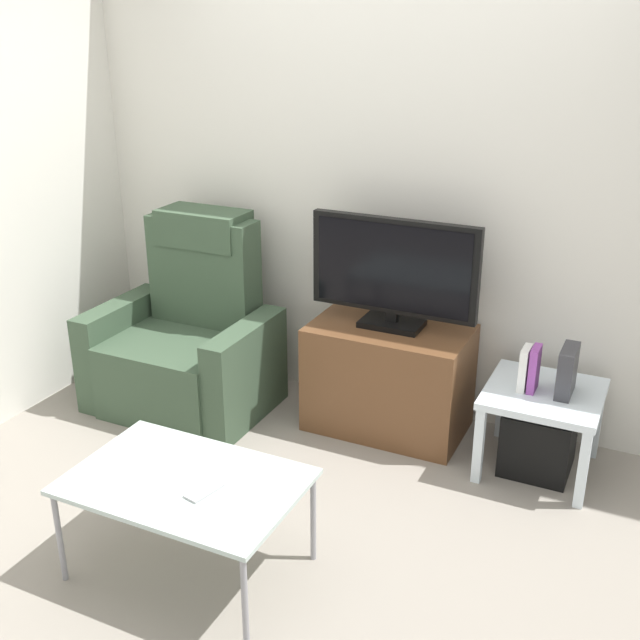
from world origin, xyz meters
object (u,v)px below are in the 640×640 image
object	(u,v)px
television	(394,271)
subwoofer_box	(539,439)
book_leftmost	(525,368)
coffee_table	(186,485)
recliner_armchair	(188,341)
side_table	(543,403)
tv_stand	(388,378)
cell_phone	(204,491)
game_console	(567,371)
book_middle	(534,369)

from	to	relation	value
television	subwoofer_box	xyz separation A→B (m)	(0.82, -0.09, -0.73)
book_leftmost	coffee_table	bearing A→B (deg)	-127.20
recliner_armchair	book_leftmost	xyz separation A→B (m)	(1.86, 0.11, 0.16)
side_table	subwoofer_box	world-z (taller)	side_table
television	tv_stand	bearing A→B (deg)	-90.00
tv_stand	subwoofer_box	xyz separation A→B (m)	(0.82, -0.07, -0.13)
book_leftmost	recliner_armchair	bearing A→B (deg)	-176.72
recliner_armchair	book_leftmost	size ratio (longest dim) A/B	5.10
coffee_table	cell_phone	xyz separation A→B (m)	(0.11, -0.04, 0.03)
television	game_console	bearing A→B (deg)	-4.92
television	side_table	size ratio (longest dim) A/B	1.64
book_leftmost	book_middle	distance (m)	0.04
television	side_table	bearing A→B (deg)	-6.15
side_table	game_console	distance (m)	0.21
side_table	cell_phone	world-z (taller)	cell_phone
recliner_armchair	subwoofer_box	xyz separation A→B (m)	(1.96, 0.13, -0.21)
tv_stand	television	distance (m)	0.60
subwoofer_box	book_leftmost	size ratio (longest dim) A/B	1.54
tv_stand	recliner_armchair	bearing A→B (deg)	-170.27
cell_phone	coffee_table	bearing A→B (deg)	174.23
side_table	book_middle	world-z (taller)	book_middle
book_leftmost	book_middle	xyz separation A→B (m)	(0.04, 0.00, 0.01)
side_table	game_console	size ratio (longest dim) A/B	2.30
tv_stand	book_middle	distance (m)	0.80
game_console	coffee_table	world-z (taller)	game_console
recliner_armchair	coffee_table	xyz separation A→B (m)	(0.84, -1.23, 0.03)
subwoofer_box	book_middle	bearing A→B (deg)	-160.26
tv_stand	coffee_table	world-z (taller)	tv_stand
recliner_armchair	book_middle	world-z (taller)	recliner_armchair
cell_phone	recliner_armchair	bearing A→B (deg)	139.92
cell_phone	subwoofer_box	bearing A→B (deg)	67.35
coffee_table	side_table	bearing A→B (deg)	50.60
tv_stand	game_console	xyz separation A→B (m)	(0.91, -0.06, 0.25)
television	subwoofer_box	bearing A→B (deg)	-6.15
recliner_armchair	game_console	xyz separation A→B (m)	(2.05, 0.14, 0.17)
subwoofer_box	coffee_table	bearing A→B (deg)	-129.40
tv_stand	coffee_table	xyz separation A→B (m)	(-0.30, -1.43, 0.11)
tv_stand	television	world-z (taller)	television
book_leftmost	coffee_table	distance (m)	1.69
recliner_armchair	side_table	world-z (taller)	recliner_armchair
recliner_armchair	side_table	xyz separation A→B (m)	(1.96, 0.13, -0.01)
television	cell_phone	world-z (taller)	television
book_leftmost	book_middle	bearing A→B (deg)	0.00
game_console	television	bearing A→B (deg)	175.08
tv_stand	recliner_armchair	size ratio (longest dim) A/B	0.76
book_leftmost	tv_stand	bearing A→B (deg)	172.90
recliner_armchair	book_leftmost	distance (m)	1.87
subwoofer_box	game_console	world-z (taller)	game_console
television	coffee_table	size ratio (longest dim) A/B	0.98
subwoofer_box	tv_stand	bearing A→B (deg)	175.15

